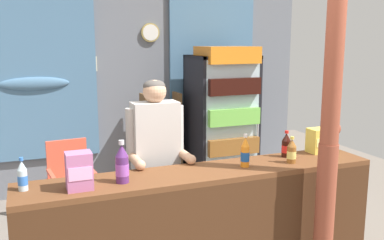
% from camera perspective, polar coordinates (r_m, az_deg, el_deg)
% --- Properties ---
extents(back_wall_curtained, '(4.70, 0.22, 2.50)m').
position_cam_1_polar(back_wall_curtained, '(5.63, -8.02, 4.26)').
color(back_wall_curtained, slate).
rests_on(back_wall_curtained, ground).
extents(stall_counter, '(2.74, 0.46, 0.93)m').
position_cam_1_polar(stall_counter, '(3.29, 2.42, -13.44)').
color(stall_counter, brown).
rests_on(stall_counter, ground).
extents(timber_post, '(0.17, 0.15, 2.31)m').
position_cam_1_polar(timber_post, '(3.29, 17.68, -3.85)').
color(timber_post, brown).
rests_on(timber_post, ground).
extents(drink_fridge, '(0.79, 0.73, 1.82)m').
position_cam_1_polar(drink_fridge, '(5.42, 4.16, 1.10)').
color(drink_fridge, black).
rests_on(drink_fridge, ground).
extents(bottle_shelf_rack, '(0.48, 0.28, 1.24)m').
position_cam_1_polar(bottle_shelf_rack, '(5.49, -4.13, -2.64)').
color(bottle_shelf_rack, brown).
rests_on(bottle_shelf_rack, ground).
extents(plastic_lawn_chair, '(0.48, 0.48, 0.86)m').
position_cam_1_polar(plastic_lawn_chair, '(4.70, -15.87, -7.20)').
color(plastic_lawn_chair, '#E5563D').
rests_on(plastic_lawn_chair, ground).
extents(shopkeeper, '(0.49, 0.42, 1.58)m').
position_cam_1_polar(shopkeeper, '(3.56, -4.82, -4.20)').
color(shopkeeper, '#28282D').
rests_on(shopkeeper, ground).
extents(soda_bottle_grape_soda, '(0.09, 0.09, 0.30)m').
position_cam_1_polar(soda_bottle_grape_soda, '(2.98, -9.27, -5.89)').
color(soda_bottle_grape_soda, '#56286B').
rests_on(soda_bottle_grape_soda, stall_counter).
extents(soda_bottle_iced_tea, '(0.07, 0.07, 0.21)m').
position_cam_1_polar(soda_bottle_iced_tea, '(3.50, 13.09, -4.13)').
color(soda_bottle_iced_tea, brown).
rests_on(soda_bottle_iced_tea, stall_counter).
extents(soda_bottle_water, '(0.06, 0.06, 0.22)m').
position_cam_1_polar(soda_bottle_water, '(3.01, -21.61, -6.99)').
color(soda_bottle_water, silver).
rests_on(soda_bottle_water, stall_counter).
extents(soda_bottle_cola, '(0.08, 0.08, 0.22)m').
position_cam_1_polar(soda_bottle_cola, '(3.67, 12.40, -3.37)').
color(soda_bottle_cola, black).
rests_on(soda_bottle_cola, stall_counter).
extents(soda_bottle_orange_soda, '(0.07, 0.07, 0.26)m').
position_cam_1_polar(soda_bottle_orange_soda, '(3.33, 7.07, -4.35)').
color(soda_bottle_orange_soda, orange).
rests_on(soda_bottle_orange_soda, stall_counter).
extents(snack_box_instant_noodle, '(0.24, 0.15, 0.21)m').
position_cam_1_polar(snack_box_instant_noodle, '(3.90, 16.84, -2.59)').
color(snack_box_instant_noodle, '#EAD14C').
rests_on(snack_box_instant_noodle, stall_counter).
extents(snack_box_wafer, '(0.17, 0.14, 0.25)m').
position_cam_1_polar(snack_box_wafer, '(2.91, -14.78, -6.56)').
color(snack_box_wafer, '#B76699').
rests_on(snack_box_wafer, stall_counter).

